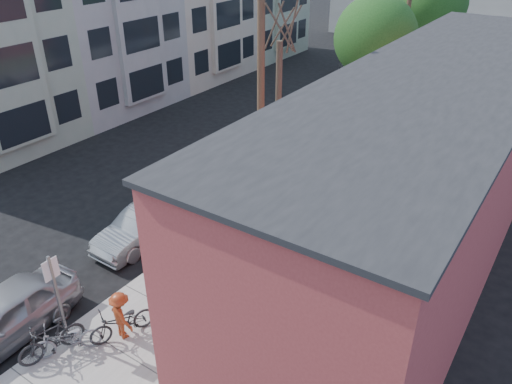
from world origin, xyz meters
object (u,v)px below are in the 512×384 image
Objects in this scene: utility_pole_near at (260,74)px; car_3 at (302,129)px; car_1 at (144,226)px; car_0 at (2,317)px; parking_meter_far at (287,158)px; car_2 at (229,177)px; tree_bare at (278,123)px; tree_leafy_far at (433,3)px; parking_meter_near at (155,249)px; tree_leafy_mid at (375,37)px; bus at (377,51)px; sign_post at (56,291)px; parked_bike_a at (51,339)px; patio_chair_b at (212,345)px; parked_bike_b at (67,340)px; cyclist at (121,315)px; patio_chair_a at (225,324)px; patron_grey at (278,264)px; car_4 at (358,91)px.

utility_pole_near reaches higher than car_3.
car_0 is at bearing -87.07° from car_1.
parking_meter_far reaches higher than car_2.
utility_pole_near reaches higher than tree_bare.
car_1 is at bearing -95.18° from tree_leafy_far.
parking_meter_near is 8.36m from parking_meter_far.
tree_leafy_mid reaches higher than bus.
sign_post is 1.55× the size of parked_bike_a.
patio_chair_b is 0.49× the size of parked_bike_b.
car_1 is (-2.28, 5.10, 0.04)m from parked_bike_b.
tree_bare is at bearing -71.22° from cyclist.
tree_leafy_far is 1.67× the size of car_0.
bus is (-2.53, 16.24, 0.53)m from car_3.
parking_meter_far is 0.69× the size of parked_bike_a.
parked_bike_b is 5.58m from car_1.
car_0 is at bearing -151.04° from sign_post.
patio_chair_a is 0.81m from patio_chair_b.
patron_grey reaches higher than car_1.
patio_chair_b is 2.68m from cyclist.
bus is (-7.70, 29.70, 0.69)m from patio_chair_a.
tree_bare reaches higher than parked_bike_b.
tree_bare is 9.60m from patio_chair_b.
cyclist is 0.33× the size of car_2.
car_2 is (-2.00, -19.76, -4.83)m from tree_leafy_far.
parked_bike_b is (0.59, -3.99, -0.36)m from parking_meter_near.
car_3 is (-2.00, -13.40, -4.74)m from tree_leafy_far.
parked_bike_a is (-0.24, -10.87, -2.64)m from tree_bare.
bus reaches higher than car_4.
utility_pole_near reaches higher than car_2.
patio_chair_a is at bearing -57.39° from car_2.
parked_bike_b is (0.29, 0.26, -0.07)m from parked_bike_a.
car_2 is (-2.00, -0.68, -2.67)m from tree_bare.
tree_leafy_far reaches higher than cyclist.
tree_bare reaches higher than car_1.
car_4 is (-2.12, 3.59, -4.13)m from tree_leafy_mid.
parking_meter_near is 0.18× the size of tree_leafy_mid.
parking_meter_far is 12.98m from car_0.
tree_bare is 4.27× the size of cyclist.
parked_bike_b is at bearing -166.27° from patio_chair_b.
patio_chair_a is at bearing -68.25° from car_3.
tree_leafy_mid is 0.93× the size of tree_leafy_far.
patio_chair_b is 15.22m from car_3.
tree_leafy_far is (0.45, 29.38, 3.66)m from sign_post.
utility_pole_near is at bearing -120.21° from tree_bare.
parking_meter_near is 1.00× the size of parking_meter_far.
parking_meter_near is 0.24× the size of car_4.
patron_grey is at bearing -75.10° from car_4.
sign_post reaches higher than bus.
tree_leafy_mid is 0.76× the size of bus.
car_3 is 7.37m from car_4.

